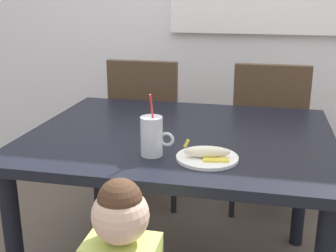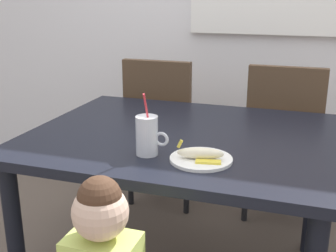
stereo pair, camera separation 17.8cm
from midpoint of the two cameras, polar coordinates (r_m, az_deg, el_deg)
name	(u,v)px [view 1 (the left image)]	position (r m, az deg, el deg)	size (l,w,h in m)	color
dining_table	(180,153)	(1.92, -1.06, -3.61)	(1.31, 1.06, 0.75)	black
dining_chair_left	(148,124)	(2.74, -4.52, 0.22)	(0.44, 0.44, 0.96)	#4C3826
dining_chair_right	(268,131)	(2.65, 11.21, -0.66)	(0.44, 0.44, 0.96)	#4C3826
milk_cup	(152,138)	(1.62, -5.28, -1.68)	(0.13, 0.09, 0.25)	silver
snack_plate	(207,158)	(1.59, 2.00, -4.26)	(0.23, 0.23, 0.01)	white
peeled_banana	(208,152)	(1.57, 2.03, -3.56)	(0.18, 0.12, 0.07)	#F4EAC6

